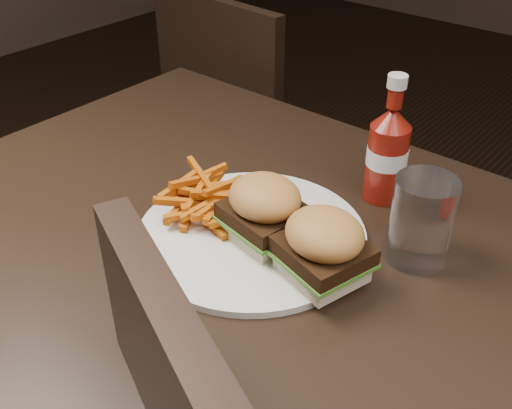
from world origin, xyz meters
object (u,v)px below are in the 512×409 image
Objects in this scene: dining_table at (280,273)px; tumbler at (421,223)px; chair_far at (270,148)px; plate at (251,234)px; ketchup_bottle at (386,163)px.

tumbler reaches higher than dining_table.
dining_table is 0.94m from chair_far.
plate is at bearing -150.98° from tumbler.
plate is 0.23m from ketchup_bottle.
ketchup_bottle reaches higher than dining_table.
dining_table is at bearing -13.81° from plate.
dining_table is at bearing -136.99° from tumbler.
plate is at bearing 166.19° from dining_table.
ketchup_bottle is at bearing 137.37° from tumbler.
ketchup_bottle is 0.15m from tumbler.
tumbler is (0.19, 0.11, 0.05)m from plate.
tumbler is (0.13, 0.12, 0.08)m from dining_table.
ketchup_bottle is (0.09, 0.21, 0.06)m from plate.
plate is 0.23m from tumbler.
tumbler is (0.11, -0.10, -0.01)m from ketchup_bottle.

